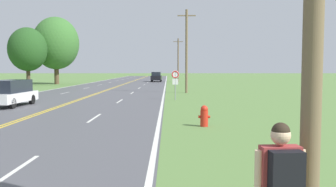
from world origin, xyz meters
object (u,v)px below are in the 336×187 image
(fire_hydrant, at_px, (204,116))
(tree_left_verge, at_px, (27,49))
(car_black_suv_mid_near, at_px, (156,77))
(tree_mid_treeline, at_px, (56,43))
(hitchhiker_person, at_px, (281,182))
(traffic_sign, at_px, (175,78))
(car_white_van_approaching, at_px, (11,93))

(fire_hydrant, bearing_deg, tree_left_verge, 120.49)
(tree_left_verge, bearing_deg, car_black_suv_mid_near, 39.58)
(tree_left_verge, bearing_deg, tree_mid_treeline, 56.89)
(hitchhiker_person, bearing_deg, tree_mid_treeline, 15.59)
(fire_hydrant, distance_m, tree_left_verge, 43.21)
(fire_hydrant, relative_size, traffic_sign, 0.39)
(tree_mid_treeline, height_order, car_black_suv_mid_near, tree_mid_treeline)
(tree_mid_treeline, bearing_deg, car_black_suv_mid_near, 34.94)
(traffic_sign, height_order, car_white_van_approaching, traffic_sign)
(traffic_sign, bearing_deg, tree_left_verge, 130.42)
(hitchhiker_person, height_order, fire_hydrant, hitchhiker_person)
(tree_left_verge, distance_m, car_white_van_approaching, 31.14)
(hitchhiker_person, relative_size, tree_left_verge, 0.21)
(hitchhiker_person, distance_m, car_white_van_approaching, 21.69)
(traffic_sign, bearing_deg, car_black_suv_mid_near, 93.96)
(hitchhiker_person, relative_size, car_black_suv_mid_near, 0.37)
(traffic_sign, xyz_separation_m, car_black_suv_mid_near, (-2.73, 39.47, -0.73))
(fire_hydrant, distance_m, car_white_van_approaching, 13.98)
(hitchhiker_person, bearing_deg, traffic_sign, -2.52)
(fire_hydrant, bearing_deg, car_black_suv_mid_near, 94.04)
(car_white_van_approaching, bearing_deg, traffic_sign, -64.30)
(tree_mid_treeline, relative_size, car_white_van_approaching, 2.32)
(traffic_sign, height_order, car_black_suv_mid_near, traffic_sign)
(tree_left_verge, xyz_separation_m, tree_mid_treeline, (2.78, 4.26, 1.18))
(fire_hydrant, height_order, car_white_van_approaching, car_white_van_approaching)
(fire_hydrant, distance_m, traffic_sign, 12.62)
(traffic_sign, bearing_deg, car_white_van_approaching, -156.54)
(hitchhiker_person, relative_size, car_white_van_approaching, 0.39)
(car_black_suv_mid_near, bearing_deg, tree_left_verge, -48.83)
(tree_mid_treeline, height_order, car_white_van_approaching, tree_mid_treeline)
(hitchhiker_person, bearing_deg, car_white_van_approaching, 27.03)
(fire_hydrant, distance_m, tree_mid_treeline, 45.83)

